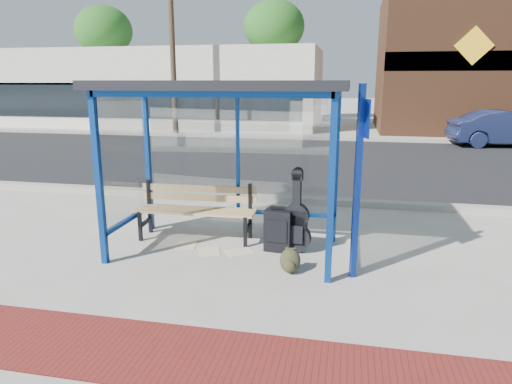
% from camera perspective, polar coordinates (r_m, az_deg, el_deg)
% --- Properties ---
extents(ground, '(120.00, 120.00, 0.00)m').
position_cam_1_polar(ground, '(6.71, -3.73, -7.38)').
color(ground, '#B2ADA0').
rests_on(ground, ground).
extents(brick_paver_strip, '(60.00, 1.00, 0.01)m').
position_cam_1_polar(brick_paver_strip, '(4.52, -12.95, -18.92)').
color(brick_paver_strip, maroon).
rests_on(brick_paver_strip, ground).
extents(curb_near, '(60.00, 0.25, 0.12)m').
position_cam_1_polar(curb_near, '(9.38, 0.93, -0.77)').
color(curb_near, gray).
rests_on(curb_near, ground).
extents(street_asphalt, '(60.00, 10.00, 0.00)m').
position_cam_1_polar(street_asphalt, '(14.33, 4.74, 4.04)').
color(street_asphalt, black).
rests_on(street_asphalt, ground).
extents(curb_far, '(60.00, 0.25, 0.12)m').
position_cam_1_polar(curb_far, '(19.34, 6.60, 6.70)').
color(curb_far, gray).
rests_on(curb_far, ground).
extents(far_sidewalk, '(60.00, 4.00, 0.01)m').
position_cam_1_polar(far_sidewalk, '(21.23, 7.07, 7.16)').
color(far_sidewalk, '#B2ADA0').
rests_on(far_sidewalk, ground).
extents(bus_shelter, '(3.30, 1.80, 2.42)m').
position_cam_1_polar(bus_shelter, '(6.33, -3.86, 10.60)').
color(bus_shelter, navy).
rests_on(bus_shelter, ground).
extents(storefront_white, '(18.00, 6.04, 4.00)m').
position_cam_1_polar(storefront_white, '(26.28, -12.66, 12.56)').
color(storefront_white, silver).
rests_on(storefront_white, ground).
extents(storefront_brown, '(10.00, 7.08, 6.40)m').
position_cam_1_polar(storefront_brown, '(25.33, 26.95, 14.12)').
color(storefront_brown, '#59331E').
rests_on(storefront_brown, ground).
extents(tree_left, '(3.60, 3.60, 7.03)m').
position_cam_1_polar(tree_left, '(32.26, -18.51, 18.52)').
color(tree_left, '#4C3826').
rests_on(tree_left, ground).
extents(tree_mid, '(3.60, 3.60, 7.03)m').
position_cam_1_polar(tree_mid, '(28.58, 2.27, 19.88)').
color(tree_mid, '#4C3826').
rests_on(tree_mid, ground).
extents(utility_pole_west, '(1.60, 0.24, 8.00)m').
position_cam_1_polar(utility_pole_west, '(20.96, -10.44, 18.20)').
color(utility_pole_west, '#4C3826').
rests_on(utility_pole_west, ground).
extents(bench, '(1.87, 0.52, 0.88)m').
position_cam_1_polar(bench, '(7.14, -7.48, -1.94)').
color(bench, black).
rests_on(bench, ground).
extents(guitar_bag, '(0.44, 0.17, 1.17)m').
position_cam_1_polar(guitar_bag, '(6.55, 5.06, -3.97)').
color(guitar_bag, black).
rests_on(guitar_bag, ground).
extents(suitcase, '(0.41, 0.29, 0.67)m').
position_cam_1_polar(suitcase, '(6.62, 2.82, -4.80)').
color(suitcase, black).
rests_on(suitcase, ground).
extents(backpack, '(0.28, 0.26, 0.32)m').
position_cam_1_polar(backpack, '(5.95, 4.28, -8.63)').
color(backpack, '#2B2B18').
rests_on(backpack, ground).
extents(sign_post, '(0.15, 0.29, 2.39)m').
position_cam_1_polar(sign_post, '(5.60, 12.70, 2.36)').
color(sign_post, navy).
rests_on(sign_post, ground).
extents(newspaper_a, '(0.35, 0.42, 0.01)m').
position_cam_1_polar(newspaper_a, '(7.00, -8.73, -6.58)').
color(newspaper_a, white).
rests_on(newspaper_a, ground).
extents(newspaper_b, '(0.40, 0.45, 0.01)m').
position_cam_1_polar(newspaper_b, '(6.70, -5.82, -7.43)').
color(newspaper_b, white).
rests_on(newspaper_b, ground).
extents(newspaper_c, '(0.48, 0.46, 0.01)m').
position_cam_1_polar(newspaper_c, '(6.66, -2.07, -7.51)').
color(newspaper_c, white).
rests_on(newspaper_c, ground).
extents(parked_car, '(4.20, 1.91, 1.33)m').
position_cam_1_polar(parked_car, '(19.51, 28.86, 6.95)').
color(parked_car, '#1A234A').
rests_on(parked_car, ground).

